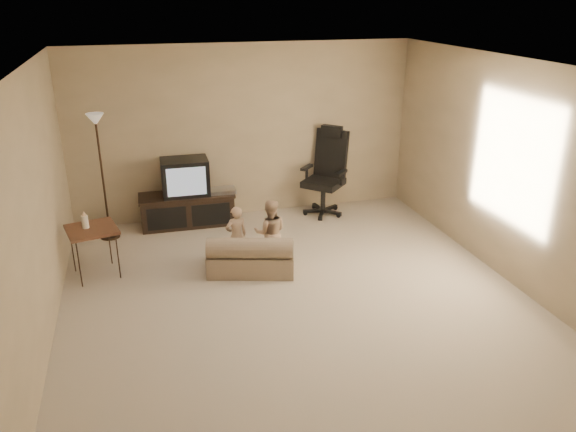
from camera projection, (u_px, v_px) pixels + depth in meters
name	position (u px, v px, depth m)	size (l,w,h in m)	color
floor	(297.00, 300.00, 6.15)	(5.50, 5.50, 0.00)	beige
room_shell	(298.00, 167.00, 5.58)	(5.50, 5.50, 5.50)	silver
tv_stand	(187.00, 198.00, 8.00)	(1.37, 0.52, 0.97)	black
office_chair	(326.00, 183.00, 8.41)	(0.85, 0.85, 1.31)	black
side_table	(91.00, 230.00, 6.48)	(0.65, 0.65, 0.81)	brown
floor_lamp	(99.00, 149.00, 7.26)	(0.27, 0.27, 1.71)	black
child_sofa	(251.00, 257.00, 6.69)	(1.13, 0.83, 0.50)	tan
toddler_left	(236.00, 236.00, 6.83)	(0.28, 0.20, 0.76)	tan
toddler_right	(270.00, 232.00, 6.83)	(0.41, 0.22, 0.84)	tan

